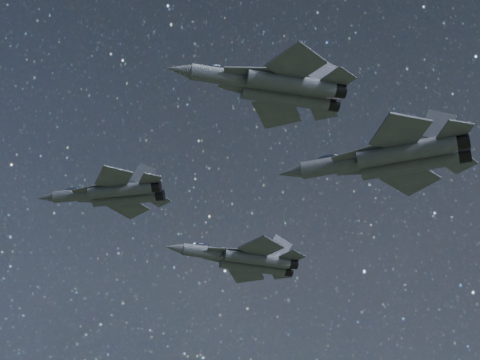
# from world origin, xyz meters

# --- Properties ---
(jet_lead) EXTENTS (15.35, 10.95, 3.92)m
(jet_lead) POSITION_xyz_m (-14.89, 1.83, 142.30)
(jet_lead) COLOR #363A43
(jet_left) EXTENTS (17.25, 11.34, 4.43)m
(jet_left) POSITION_xyz_m (-1.65, 15.81, 140.53)
(jet_left) COLOR #363A43
(jet_right) EXTENTS (16.91, 11.25, 4.30)m
(jet_right) POSITION_xyz_m (5.50, -16.69, 139.67)
(jet_right) COLOR #363A43
(jet_slot) EXTENTS (19.99, 13.88, 5.02)m
(jet_slot) POSITION_xyz_m (15.96, -6.48, 138.01)
(jet_slot) COLOR #363A43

